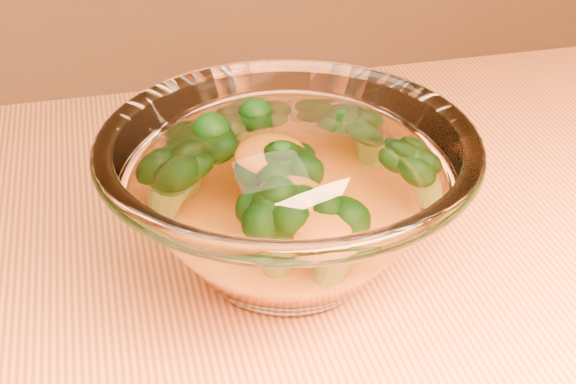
{
  "coord_description": "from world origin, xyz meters",
  "views": [
    {
      "loc": [
        -0.03,
        -0.34,
        1.09
      ],
      "look_at": [
        0.07,
        0.09,
        0.81
      ],
      "focal_mm": 50.0,
      "sensor_mm": 36.0,
      "label": 1
    }
  ],
  "objects": [
    {
      "name": "glass_bowl",
      "position": [
        0.07,
        0.09,
        0.81
      ],
      "size": [
        0.24,
        0.24,
        0.11
      ],
      "color": "white",
      "rests_on": "table"
    },
    {
      "name": "cheese_sauce",
      "position": [
        0.07,
        0.09,
        0.78
      ],
      "size": [
        0.12,
        0.12,
        0.03
      ],
      "primitive_type": "ellipsoid",
      "color": "orange",
      "rests_on": "glass_bowl"
    },
    {
      "name": "broccoli_heap",
      "position": [
        0.07,
        0.1,
        0.82
      ],
      "size": [
        0.17,
        0.16,
        0.07
      ],
      "color": "black",
      "rests_on": "cheese_sauce"
    }
  ]
}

